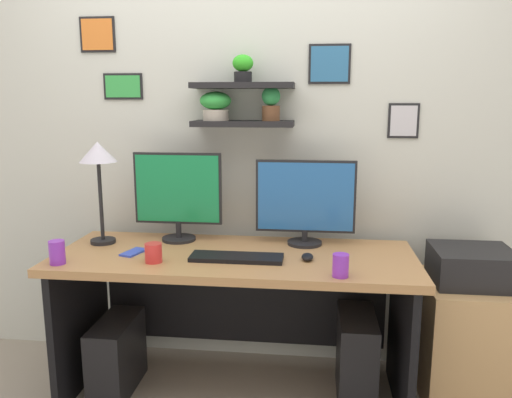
# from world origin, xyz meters

# --- Properties ---
(ground_plane) EXTENTS (8.00, 8.00, 0.00)m
(ground_plane) POSITION_xyz_m (0.00, 0.00, 0.00)
(ground_plane) COLOR gray
(back_wall_assembly) EXTENTS (4.40, 0.24, 2.70)m
(back_wall_assembly) POSITION_xyz_m (-0.00, 0.44, 1.36)
(back_wall_assembly) COLOR silver
(back_wall_assembly) RESTS_ON ground
(desk) EXTENTS (1.76, 0.68, 0.75)m
(desk) POSITION_xyz_m (0.00, 0.06, 0.54)
(desk) COLOR tan
(desk) RESTS_ON ground
(monitor_left) EXTENTS (0.47, 0.18, 0.47)m
(monitor_left) POSITION_xyz_m (-0.34, 0.22, 1.00)
(monitor_left) COLOR black
(monitor_left) RESTS_ON desk
(monitor_right) EXTENTS (0.51, 0.18, 0.44)m
(monitor_right) POSITION_xyz_m (0.34, 0.22, 0.98)
(monitor_right) COLOR black
(monitor_right) RESTS_ON desk
(keyboard) EXTENTS (0.44, 0.14, 0.02)m
(keyboard) POSITION_xyz_m (0.02, -0.09, 0.76)
(keyboard) COLOR black
(keyboard) RESTS_ON desk
(computer_mouse) EXTENTS (0.06, 0.09, 0.03)m
(computer_mouse) POSITION_xyz_m (0.36, -0.05, 0.77)
(computer_mouse) COLOR black
(computer_mouse) RESTS_ON desk
(desk_lamp) EXTENTS (0.19, 0.19, 0.53)m
(desk_lamp) POSITION_xyz_m (-0.72, 0.11, 1.19)
(desk_lamp) COLOR black
(desk_lamp) RESTS_ON desk
(cell_phone) EXTENTS (0.11, 0.15, 0.01)m
(cell_phone) POSITION_xyz_m (-0.50, -0.05, 0.76)
(cell_phone) COLOR blue
(cell_phone) RESTS_ON desk
(coffee_mug) EXTENTS (0.08, 0.08, 0.09)m
(coffee_mug) POSITION_xyz_m (-0.35, -0.17, 0.80)
(coffee_mug) COLOR red
(coffee_mug) RESTS_ON desk
(pen_cup) EXTENTS (0.07, 0.07, 0.10)m
(pen_cup) POSITION_xyz_m (0.50, -0.27, 0.80)
(pen_cup) COLOR purple
(pen_cup) RESTS_ON desk
(water_cup) EXTENTS (0.07, 0.07, 0.11)m
(water_cup) POSITION_xyz_m (-0.79, -0.24, 0.81)
(water_cup) COLOR purple
(water_cup) RESTS_ON desk
(drawer_cabinet) EXTENTS (0.44, 0.50, 0.61)m
(drawer_cabinet) POSITION_xyz_m (1.16, 0.12, 0.30)
(drawer_cabinet) COLOR tan
(drawer_cabinet) RESTS_ON ground
(printer) EXTENTS (0.38, 0.34, 0.17)m
(printer) POSITION_xyz_m (1.16, 0.12, 0.69)
(printer) COLOR black
(printer) RESTS_ON drawer_cabinet
(computer_tower_left) EXTENTS (0.18, 0.40, 0.38)m
(computer_tower_left) POSITION_xyz_m (-0.62, -0.04, 0.19)
(computer_tower_left) COLOR black
(computer_tower_left) RESTS_ON ground
(computer_tower_right) EXTENTS (0.18, 0.40, 0.45)m
(computer_tower_right) POSITION_xyz_m (0.61, 0.02, 0.22)
(computer_tower_right) COLOR black
(computer_tower_right) RESTS_ON ground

